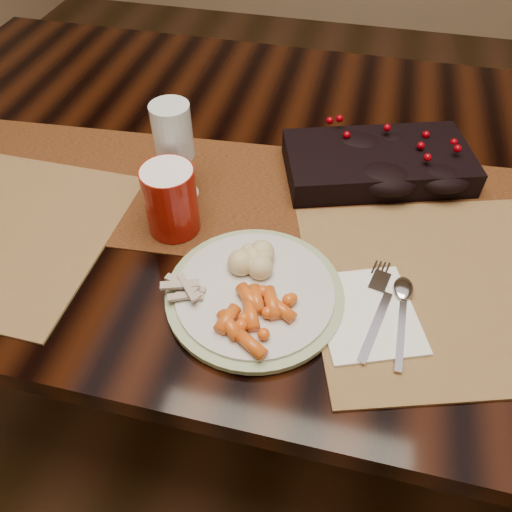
% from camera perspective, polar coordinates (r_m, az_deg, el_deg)
% --- Properties ---
extents(floor, '(5.00, 5.00, 0.00)m').
position_cam_1_polar(floor, '(1.52, 3.24, -13.35)').
color(floor, black).
rests_on(floor, ground).
extents(dining_table, '(1.80, 1.00, 0.75)m').
position_cam_1_polar(dining_table, '(1.21, 3.98, -4.67)').
color(dining_table, black).
rests_on(dining_table, floor).
extents(table_runner, '(1.53, 0.42, 0.00)m').
position_cam_1_polar(table_runner, '(0.87, 7.51, 5.86)').
color(table_runner, '#2F2007').
rests_on(table_runner, dining_table).
extents(centerpiece, '(0.36, 0.26, 0.07)m').
position_cam_1_polar(centerpiece, '(0.93, 13.80, 10.73)').
color(centerpiece, black).
rests_on(centerpiece, table_runner).
extents(placemat_main, '(0.58, 0.49, 0.00)m').
position_cam_1_polar(placemat_main, '(0.81, 23.84, -3.06)').
color(placemat_main, brown).
rests_on(placemat_main, dining_table).
extents(dinner_plate, '(0.31, 0.31, 0.01)m').
position_cam_1_polar(dinner_plate, '(0.72, -0.15, -4.26)').
color(dinner_plate, silver).
rests_on(dinner_plate, placemat_main).
extents(baby_carrots, '(0.13, 0.12, 0.02)m').
position_cam_1_polar(baby_carrots, '(0.67, -0.17, -7.42)').
color(baby_carrots, '#DA5716').
rests_on(baby_carrots, dinner_plate).
extents(mashed_potatoes, '(0.09, 0.08, 0.04)m').
position_cam_1_polar(mashed_potatoes, '(0.73, -0.45, -0.05)').
color(mashed_potatoes, '#D6BE73').
rests_on(mashed_potatoes, dinner_plate).
extents(turkey_shreds, '(0.08, 0.07, 0.01)m').
position_cam_1_polar(turkey_shreds, '(0.71, -7.84, -4.23)').
color(turkey_shreds, '#C19B8F').
rests_on(turkey_shreds, dinner_plate).
extents(napkin, '(0.18, 0.19, 0.01)m').
position_cam_1_polar(napkin, '(0.72, 12.59, -6.38)').
color(napkin, white).
rests_on(napkin, placemat_main).
extents(fork, '(0.06, 0.16, 0.00)m').
position_cam_1_polar(fork, '(0.72, 13.61, -6.47)').
color(fork, '#BABABA').
rests_on(fork, napkin).
extents(spoon, '(0.03, 0.15, 0.00)m').
position_cam_1_polar(spoon, '(0.72, 16.31, -6.94)').
color(spoon, silver).
rests_on(spoon, napkin).
extents(red_cup, '(0.10, 0.10, 0.11)m').
position_cam_1_polar(red_cup, '(0.79, -9.71, 6.33)').
color(red_cup, maroon).
rests_on(red_cup, placemat_main).
extents(wine_glass, '(0.07, 0.07, 0.18)m').
position_cam_1_polar(wine_glass, '(0.84, -9.17, 11.50)').
color(wine_glass, '#ADBCCB').
rests_on(wine_glass, dining_table).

